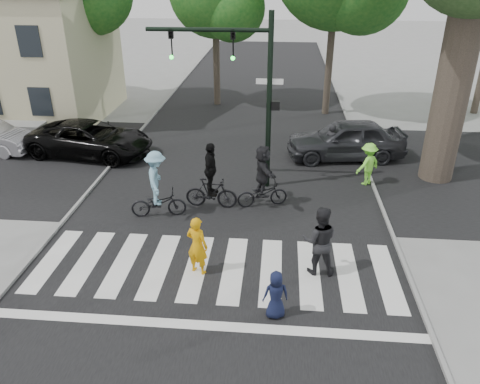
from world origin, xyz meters
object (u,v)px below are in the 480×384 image
Objects in this scene: pedestrian_child at (276,295)px; pedestrian_adult at (319,241)px; pedestrian_woman at (197,246)px; car_grey at (346,139)px; traffic_signal at (244,78)px; car_suv at (90,139)px; cyclist_left at (157,189)px; cyclist_right at (263,180)px; cyclist_mid at (211,182)px.

pedestrian_adult is at bearing -132.40° from pedestrian_child.
car_grey is at bearing -97.54° from pedestrian_woman.
traffic_signal is 7.70m from car_suv.
cyclist_left is at bearing -27.72° from pedestrian_adult.
pedestrian_woman is (-0.76, -5.40, -3.08)m from traffic_signal.
pedestrian_adult is 0.86× the size of cyclist_left.
pedestrian_woman is 3.37m from cyclist_left.
cyclist_right is 8.32m from car_suv.
traffic_signal is 2.68× the size of cyclist_mid.
car_grey reaches higher than car_suv.
pedestrian_child is (1.28, -6.93, -3.30)m from traffic_signal.
pedestrian_adult is 3.92m from cyclist_right.
car_grey is at bearing 54.66° from cyclist_right.
cyclist_mid is 1.05× the size of cyclist_right.
pedestrian_child is 0.54× the size of cyclist_mid.
cyclist_mid is 1.68m from cyclist_right.
cyclist_left reaches higher than car_grey.
cyclist_right reaches higher than car_grey.
car_grey is (3.95, 2.98, -3.09)m from traffic_signal.
pedestrian_woman reaches higher than car_suv.
traffic_signal is at bearing -60.52° from car_grey.
cyclist_mid is 6.81m from car_grey.
cyclist_left is (-2.51, -2.52, -2.95)m from traffic_signal.
cyclist_mid is at bearing 25.26° from cyclist_left.
pedestrian_adult is 0.85× the size of cyclist_mid.
pedestrian_adult is 4.67m from cyclist_mid.
pedestrian_child is at bearing -131.64° from car_suv.
cyclist_mid is (-3.27, 3.34, -0.03)m from pedestrian_adult.
pedestrian_child is at bearing 164.98° from pedestrian_woman.
cyclist_right is (-1.60, 3.57, 0.00)m from pedestrian_adult.
car_grey is (6.46, 5.50, -0.14)m from cyclist_left.
pedestrian_child is 5.62m from cyclist_mid.
pedestrian_woman is at bearing -135.03° from car_suv.
car_grey is (4.87, 4.75, -0.11)m from cyclist_mid.
traffic_signal is 4.62m from cyclist_left.
pedestrian_woman is 0.86× the size of pedestrian_adult.
traffic_signal is at bearing -91.60° from pedestrian_child.
cyclist_right reaches higher than pedestrian_woman.
cyclist_mid is 0.47× the size of car_grey.
pedestrian_adult is 5.50m from cyclist_left.
cyclist_right reaches higher than car_suv.
cyclist_left is (-1.75, 2.88, 0.14)m from pedestrian_woman.
traffic_signal is 5.83m from car_grey.
pedestrian_child is 10.27m from car_grey.
traffic_signal is 3.59m from cyclist_mid.
cyclist_left is 0.43× the size of car_suv.
cyclist_left reaches higher than pedestrian_woman.
cyclist_left is at bearing -37.01° from pedestrian_woman.
cyclist_right is at bearing 16.82° from cyclist_left.
traffic_signal reaches higher than cyclist_right.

